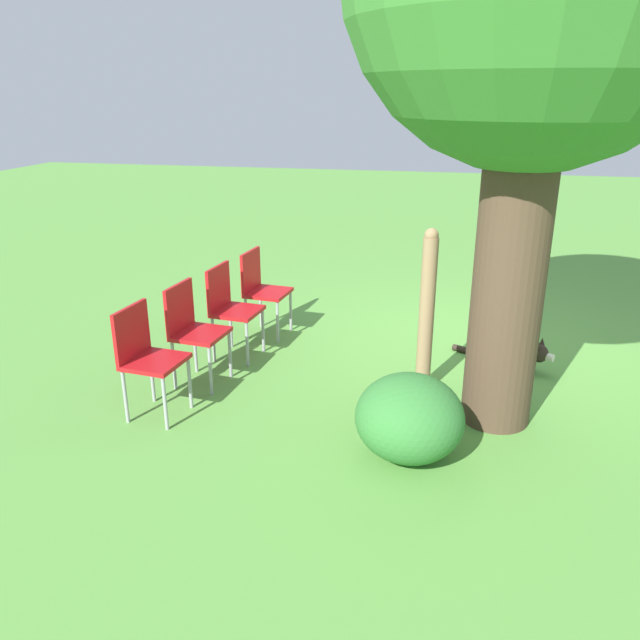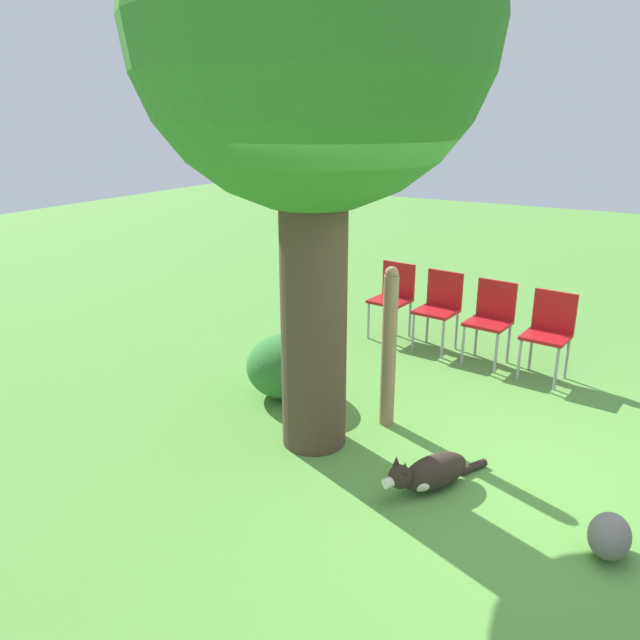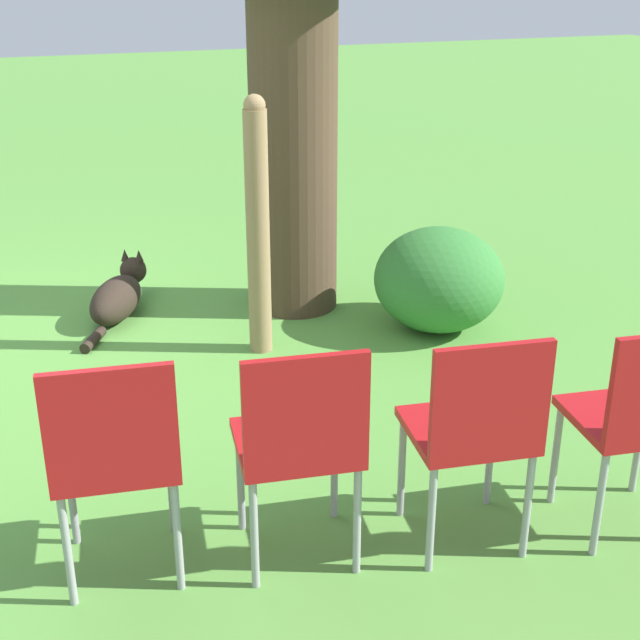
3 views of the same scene
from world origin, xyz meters
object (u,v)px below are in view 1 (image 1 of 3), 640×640
at_px(dog, 509,352).
at_px(red_chair_2, 192,326).
at_px(fence_post, 427,312).
at_px(red_chair_0, 261,286).
at_px(red_chair_1, 230,304).
at_px(red_chair_3, 146,353).

relative_size(dog, red_chair_2, 1.01).
xyz_separation_m(fence_post, red_chair_2, (2.03, 0.27, -0.19)).
height_order(red_chair_0, red_chair_1, same).
bearing_deg(red_chair_1, fence_post, -4.58).
relative_size(red_chair_1, red_chair_3, 1.00).
bearing_deg(red_chair_2, red_chair_1, 85.66).
relative_size(red_chair_0, red_chair_2, 1.00).
distance_m(red_chair_1, red_chair_3, 1.30).
bearing_deg(fence_post, red_chair_0, -29.43).
height_order(fence_post, red_chair_1, fence_post).
distance_m(dog, red_chair_2, 3.01).
height_order(dog, red_chair_2, red_chair_2).
bearing_deg(red_chair_2, red_chair_0, 85.66).
relative_size(red_chair_2, red_chair_3, 1.00).
relative_size(dog, red_chair_0, 1.01).
xyz_separation_m(dog, fence_post, (0.78, 0.71, 0.60)).
relative_size(fence_post, red_chair_2, 1.58).
xyz_separation_m(red_chair_1, red_chair_2, (0.12, 0.64, 0.00)).
distance_m(red_chair_0, red_chair_3, 1.95).
height_order(fence_post, red_chair_2, fence_post).
xyz_separation_m(fence_post, red_chair_1, (1.91, -0.37, -0.19)).
xyz_separation_m(red_chair_1, red_chair_3, (0.24, 1.28, 0.00)).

